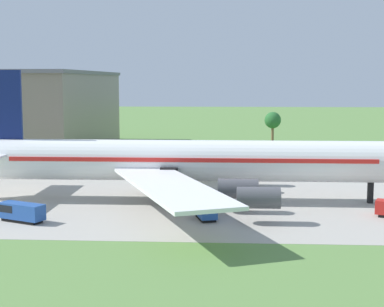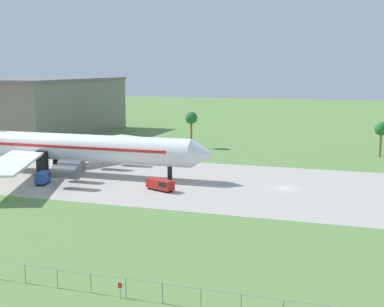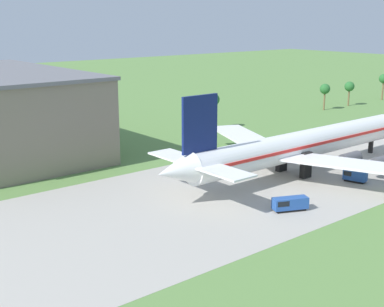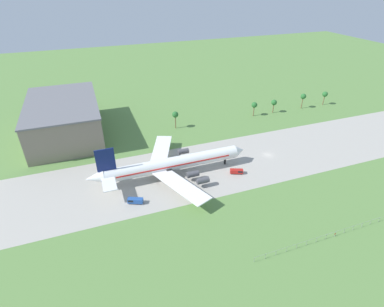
% 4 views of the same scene
% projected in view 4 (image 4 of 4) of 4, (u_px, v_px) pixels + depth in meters
% --- Properties ---
extents(ground_plane, '(600.00, 600.00, 0.00)m').
position_uv_depth(ground_plane, '(268.00, 155.00, 150.56)').
color(ground_plane, '#5B8442').
extents(taxiway_strip, '(320.00, 44.00, 0.02)m').
position_uv_depth(taxiway_strip, '(268.00, 155.00, 150.56)').
color(taxiway_strip, '#A8A399').
rests_on(taxiway_strip, ground_plane).
extents(jet_airliner, '(72.59, 59.46, 18.87)m').
position_uv_depth(jet_airliner, '(171.00, 164.00, 132.47)').
color(jet_airliner, white).
rests_on(jet_airliner, ground_plane).
extents(baggage_tug, '(6.34, 4.29, 2.33)m').
position_uv_depth(baggage_tug, '(135.00, 201.00, 118.09)').
color(baggage_tug, black).
rests_on(baggage_tug, ground_plane).
extents(fuel_truck, '(3.13, 4.85, 2.43)m').
position_uv_depth(fuel_truck, '(187.00, 185.00, 126.94)').
color(fuel_truck, black).
rests_on(fuel_truck, ground_plane).
extents(catering_van, '(6.13, 4.11, 2.15)m').
position_uv_depth(catering_van, '(237.00, 171.00, 135.84)').
color(catering_van, black).
rests_on(catering_van, ground_plane).
extents(perimeter_fence, '(80.10, 0.10, 2.10)m').
position_uv_depth(perimeter_fence, '(354.00, 227.00, 105.53)').
color(perimeter_fence, gray).
rests_on(perimeter_fence, ground_plane).
extents(no_stopping_sign, '(0.44, 0.08, 1.68)m').
position_uv_depth(no_stopping_sign, '(335.00, 235.00, 102.97)').
color(no_stopping_sign, gray).
rests_on(no_stopping_sign, ground_plane).
extents(terminal_building, '(36.72, 61.20, 19.51)m').
position_uv_depth(terminal_building, '(64.00, 118.00, 165.25)').
color(terminal_building, slate).
rests_on(terminal_building, ground_plane).
extents(palm_tree_row, '(111.01, 3.60, 10.50)m').
position_uv_depth(palm_tree_row, '(269.00, 102.00, 191.51)').
color(palm_tree_row, brown).
rests_on(palm_tree_row, ground_plane).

